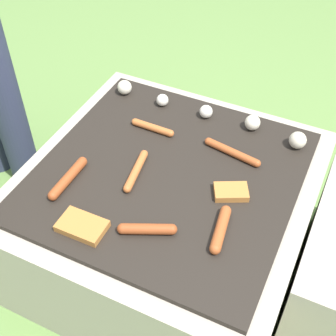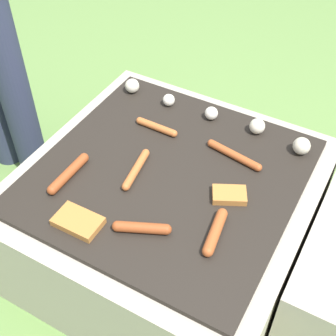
{
  "view_description": "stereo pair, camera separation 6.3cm",
  "coord_description": "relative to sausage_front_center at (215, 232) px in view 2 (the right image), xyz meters",
  "views": [
    {
      "loc": [
        0.41,
        -0.86,
        1.38
      ],
      "look_at": [
        0.0,
        0.0,
        0.43
      ],
      "focal_mm": 50.0,
      "sensor_mm": 36.0,
      "label": 1
    },
    {
      "loc": [
        0.47,
        -0.84,
        1.38
      ],
      "look_at": [
        0.0,
        0.0,
        0.43
      ],
      "focal_mm": 50.0,
      "sensor_mm": 36.0,
      "label": 2
    }
  ],
  "objects": [
    {
      "name": "sausage_front_right",
      "position": [
        -0.17,
        -0.08,
        -0.0
      ],
      "size": [
        0.14,
        0.08,
        0.03
      ],
      "color": "#93421E",
      "rests_on": "grill"
    },
    {
      "name": "sausage_mid_right",
      "position": [
        -0.07,
        0.29,
        -0.0
      ],
      "size": [
        0.19,
        0.05,
        0.02
      ],
      "color": "#A34C23",
      "rests_on": "grill"
    },
    {
      "name": "sausage_front_left",
      "position": [
        -0.3,
        0.1,
        -0.0
      ],
      "size": [
        0.05,
        0.17,
        0.02
      ],
      "color": "#B7602D",
      "rests_on": "grill"
    },
    {
      "name": "sausage_front_center",
      "position": [
        0.0,
        0.0,
        0.0
      ],
      "size": [
        0.05,
        0.16,
        0.03
      ],
      "color": "#A34C23",
      "rests_on": "grill"
    },
    {
      "name": "mushroom_row",
      "position": [
        -0.19,
        0.43,
        0.01
      ],
      "size": [
        0.67,
        0.08,
        0.05
      ],
      "color": "beige",
      "rests_on": "grill"
    },
    {
      "name": "ground_plane",
      "position": [
        -0.22,
        0.14,
        -0.42
      ],
      "size": [
        14.0,
        14.0,
        0.0
      ],
      "primitive_type": "plane",
      "color": "#608442"
    },
    {
      "name": "bread_slice_left",
      "position": [
        -0.02,
        0.14,
        -0.0
      ],
      "size": [
        0.11,
        0.1,
        0.02
      ],
      "color": "#B27033",
      "rests_on": "grill"
    },
    {
      "name": "sausage_back_right",
      "position": [
        -0.46,
        -0.02,
        -0.0
      ],
      "size": [
        0.03,
        0.18,
        0.03
      ],
      "color": "#93421E",
      "rests_on": "grill"
    },
    {
      "name": "sausage_mid_left",
      "position": [
        -0.34,
        0.29,
        -0.0
      ],
      "size": [
        0.15,
        0.02,
        0.02
      ],
      "color": "#B7602D",
      "rests_on": "grill"
    },
    {
      "name": "bread_slice_right",
      "position": [
        -0.33,
        -0.14,
        -0.0
      ],
      "size": [
        0.13,
        0.08,
        0.02
      ],
      "color": "#B27033",
      "rests_on": "grill"
    },
    {
      "name": "grill",
      "position": [
        -0.22,
        0.14,
        -0.22
      ],
      "size": [
        0.83,
        0.83,
        0.41
      ],
      "color": "#A89E8C",
      "rests_on": "ground_plane"
    }
  ]
}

